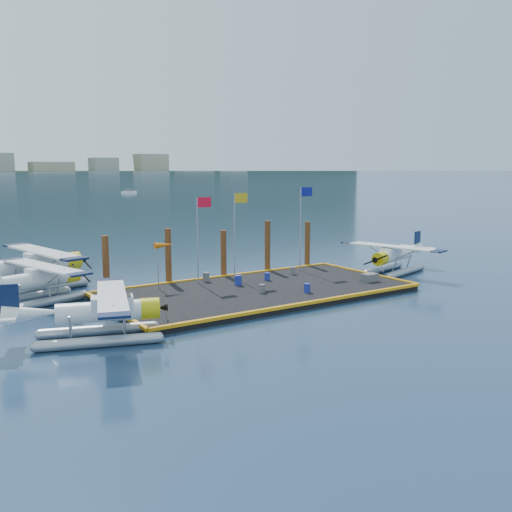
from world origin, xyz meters
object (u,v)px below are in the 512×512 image
(seaplane_d, at_px, (393,257))
(drum_4, at_px, (293,271))
(flagpole_red, at_px, (200,226))
(piling_2, at_px, (224,255))
(seaplane_b, at_px, (39,282))
(piling_0, at_px, (106,266))
(drum_0, at_px, (238,280))
(flagpole_blue, at_px, (303,216))
(flagpole_yellow, at_px, (237,222))
(crate, at_px, (370,277))
(seaplane_c, at_px, (38,267))
(piling_1, at_px, (168,258))
(drum_3, at_px, (262,289))
(windsock, at_px, (164,246))
(seaplane_a, at_px, (105,314))
(drum_5, at_px, (206,277))
(piling_4, at_px, (307,246))
(piling_3, at_px, (267,248))
(drum_1, at_px, (307,288))

(seaplane_d, xyz_separation_m, drum_4, (-8.09, 2.56, -0.65))
(flagpole_red, relative_size, piling_2, 1.58)
(seaplane_b, distance_m, piling_0, 4.35)
(drum_0, bearing_deg, flagpole_blue, 16.27)
(drum_4, bearing_deg, flagpole_red, 172.22)
(seaplane_d, bearing_deg, flagpole_yellow, 57.96)
(flagpole_red, bearing_deg, seaplane_b, 170.93)
(crate, bearing_deg, seaplane_c, 148.62)
(crate, xyz_separation_m, piling_1, (-12.00, 7.74, 1.42))
(drum_3, relative_size, windsock, 0.18)
(seaplane_a, distance_m, piling_1, 12.60)
(drum_5, xyz_separation_m, windsock, (-3.27, -0.20, 2.50))
(piling_1, bearing_deg, piling_4, 0.00)
(drum_5, bearing_deg, piling_0, 168.26)
(drum_4, distance_m, crate, 5.94)
(seaplane_c, height_order, drum_3, seaplane_c)
(flagpole_red, height_order, flagpole_yellow, flagpole_yellow)
(flagpole_blue, xyz_separation_m, piling_3, (-2.20, 1.60, -2.54))
(piling_0, height_order, piling_1, piling_1)
(flagpole_blue, relative_size, windsock, 2.08)
(drum_5, bearing_deg, piling_4, 7.78)
(seaplane_c, height_order, flagpole_yellow, flagpole_yellow)
(drum_3, relative_size, flagpole_red, 0.09)
(flagpole_yellow, bearing_deg, flagpole_red, 180.00)
(seaplane_c, bearing_deg, flagpole_blue, 60.64)
(drum_4, height_order, flagpole_blue, flagpole_blue)
(crate, distance_m, flagpole_red, 12.55)
(seaplane_b, height_order, drum_5, seaplane_b)
(seaplane_d, relative_size, drum_3, 15.51)
(drum_0, xyz_separation_m, piling_0, (-7.98, 3.71, 1.26))
(piling_3, bearing_deg, piling_4, 0.00)
(flagpole_yellow, height_order, piling_3, flagpole_yellow)
(flagpole_red, bearing_deg, piling_4, 8.43)
(drum_1, bearing_deg, windsock, 137.38)
(drum_5, distance_m, flagpole_blue, 9.34)
(seaplane_a, height_order, drum_0, seaplane_a)
(drum_3, xyz_separation_m, piling_3, (4.98, 6.56, 1.47))
(seaplane_a, xyz_separation_m, seaplane_b, (-0.87, 9.84, 0.03))
(flagpole_red, relative_size, piling_4, 1.50)
(windsock, bearing_deg, drum_5, 3.48)
(drum_1, height_order, piling_2, piling_2)
(crate, height_order, piling_0, piling_0)
(seaplane_a, xyz_separation_m, piling_2, (12.43, 9.76, 0.55))
(drum_3, height_order, piling_1, piling_1)
(seaplane_a, relative_size, drum_5, 13.02)
(drum_1, relative_size, piling_1, 0.14)
(piling_3, bearing_deg, piling_1, 180.00)
(drum_3, distance_m, piling_2, 6.75)
(seaplane_a, relative_size, crate, 7.74)
(drum_3, xyz_separation_m, flagpole_blue, (7.17, 4.96, 4.01))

